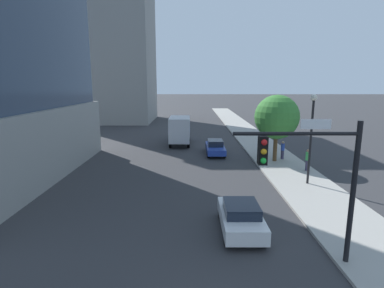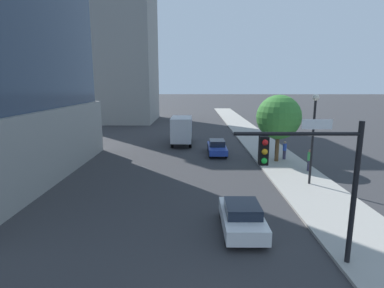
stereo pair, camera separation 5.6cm
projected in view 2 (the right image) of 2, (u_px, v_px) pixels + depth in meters
The scene contains 10 objects.
sidewalk at pixel (282, 164), 26.94m from camera, with size 4.39×120.00×0.15m, color #9E9B93.
construction_building at pixel (113, 28), 55.50m from camera, with size 15.66×20.49×38.85m.
traffic_light_pole at pixel (314, 168), 11.24m from camera, with size 4.70×0.48×5.64m.
street_lamp at pixel (314, 127), 20.57m from camera, with size 0.44×0.44×6.21m.
street_tree at pixel (279, 117), 26.81m from camera, with size 3.92×3.92×5.95m.
car_blue at pixel (217, 147), 30.79m from camera, with size 1.78×4.79×1.45m.
car_white at pixel (242, 217), 14.63m from camera, with size 1.90×4.05×1.46m.
box_truck at pixel (182, 129), 35.57m from camera, with size 2.30×6.52×3.29m.
pedestrian_green_shirt at pixel (309, 160), 24.29m from camera, with size 0.34×0.34×1.76m.
pedestrian_blue_shirt at pixel (285, 150), 28.12m from camera, with size 0.34×0.34×1.67m.
Camera 2 is at (-0.29, -6.14, 7.05)m, focal length 28.45 mm.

